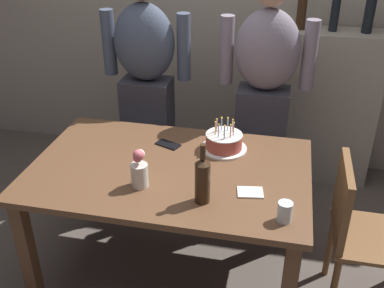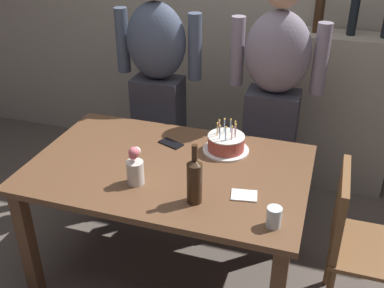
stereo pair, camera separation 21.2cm
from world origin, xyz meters
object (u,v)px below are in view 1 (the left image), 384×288
water_glass_near (285,212)px  cell_phone (168,144)px  birthday_cake (224,142)px  person_woman_cardigan (264,96)px  napkin_stack (250,192)px  flower_vase (139,170)px  wine_bottle (203,179)px  dining_chair (357,227)px  person_man_bearded (146,86)px

water_glass_near → cell_phone: size_ratio=0.68×
birthday_cake → person_woman_cardigan: bearing=71.4°
napkin_stack → flower_vase: 0.56m
wine_bottle → flower_vase: bearing=169.8°
water_glass_near → flower_vase: bearing=169.7°
wine_bottle → flower_vase: 0.34m
person_woman_cardigan → dining_chair: 1.05m
birthday_cake → wine_bottle: 0.53m
flower_vase → birthday_cake: bearing=52.4°
cell_phone → person_man_bearded: (-0.30, 0.55, 0.13)m
birthday_cake → water_glass_near: bearing=-58.3°
water_glass_near → napkin_stack: size_ratio=0.78×
birthday_cake → napkin_stack: size_ratio=2.11×
napkin_stack → flower_vase: (-0.55, -0.05, 0.09)m
wine_bottle → napkin_stack: (0.22, 0.11, -0.12)m
flower_vase → dining_chair: (1.11, 0.19, -0.32)m
wine_bottle → dining_chair: bearing=17.7°
flower_vase → dining_chair: 1.17m
flower_vase → wine_bottle: bearing=-10.2°
birthday_cake → person_woman_cardigan: 0.57m
person_man_bearded → dining_chair: size_ratio=1.90×
wine_bottle → napkin_stack: wine_bottle is taller
water_glass_near → person_man_bearded: bearing=131.4°
birthday_cake → water_glass_near: 0.69m
cell_phone → flower_vase: (-0.03, -0.44, 0.09)m
flower_vase → person_woman_cardigan: bearing=61.7°
cell_phone → flower_vase: size_ratio=0.69×
cell_phone → napkin_stack: (0.52, -0.39, 0.00)m
wine_bottle → cell_phone: 0.60m
wine_bottle → person_man_bearded: (-0.60, 1.05, 0.01)m
cell_phone → person_man_bearded: size_ratio=0.09×
cell_phone → person_man_bearded: person_man_bearded is taller
water_glass_near → person_woman_cardigan: 1.14m
flower_vase → water_glass_near: bearing=-10.3°
person_man_bearded → birthday_cake: bearing=139.6°
wine_bottle → dining_chair: 0.88m
flower_vase → person_woman_cardigan: (0.53, 0.99, 0.04)m
wine_bottle → person_man_bearded: size_ratio=0.19×
birthday_cake → person_man_bearded: bearing=139.6°
dining_chair → water_glass_near: bearing=129.4°
birthday_cake → person_man_bearded: 0.83m
wine_bottle → person_woman_cardigan: 1.07m
wine_bottle → person_man_bearded: 1.21m
water_glass_near → cell_phone: (-0.69, 0.57, -0.05)m
birthday_cake → napkin_stack: (0.19, -0.41, -0.04)m
dining_chair → wine_bottle: bearing=107.7°
birthday_cake → cell_phone: bearing=-176.8°
wine_bottle → cell_phone: bearing=121.2°
water_glass_near → person_man_bearded: size_ratio=0.06×
person_woman_cardigan → flower_vase: bearing=61.7°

